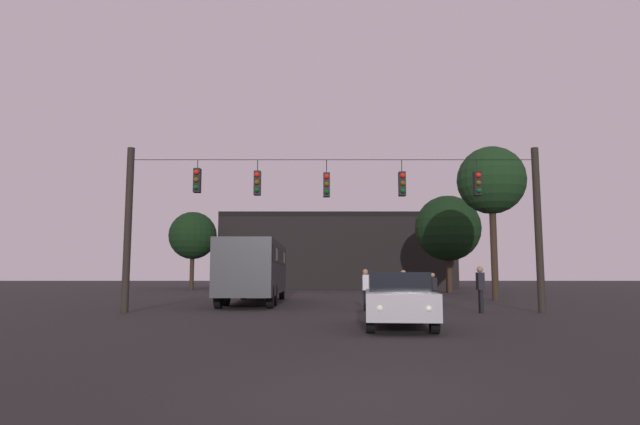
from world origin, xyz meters
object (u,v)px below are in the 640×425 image
car_near_right (401,299)px  pedestrian_trailing (436,288)px  pedestrian_crossing_right (406,288)px  pedestrian_crossing_center (368,287)px  city_bus (258,266)px  pedestrian_near_bus (380,288)px  tree_right_far (450,228)px  tree_behind_building (494,181)px  pedestrian_crossing_left (483,286)px  tree_left_silhouette (196,236)px

car_near_right → pedestrian_trailing: (2.80, 8.72, 0.05)m
pedestrian_crossing_right → pedestrian_crossing_center: bearing=167.9°
city_bus → pedestrian_trailing: bearing=-23.3°
city_bus → pedestrian_crossing_right: city_bus is taller
pedestrian_crossing_right → pedestrian_trailing: bearing=55.6°
pedestrian_near_bus → tree_right_far: (7.85, 19.63, 4.25)m
city_bus → tree_behind_building: (13.12, 2.81, 4.90)m
pedestrian_near_bus → car_near_right: bearing=-91.9°
city_bus → pedestrian_near_bus: 7.18m
pedestrian_crossing_right → pedestrian_trailing: 2.96m
city_bus → tree_behind_building: tree_behind_building is taller
pedestrian_crossing_right → tree_behind_building: 12.43m
tree_behind_building → car_near_right: bearing=-116.9°
pedestrian_crossing_right → tree_right_far: (6.99, 21.43, 4.20)m
pedestrian_crossing_left → tree_left_silhouette: bearing=121.1°
pedestrian_crossing_left → pedestrian_trailing: (-1.11, 3.32, -0.16)m
pedestrian_near_bus → pedestrian_trailing: pedestrian_near_bus is taller
tree_behind_building → pedestrian_crossing_right: bearing=-126.5°
pedestrian_trailing → pedestrian_crossing_center: bearing=-146.1°
pedestrian_crossing_left → pedestrian_near_bus: pedestrian_crossing_left is taller
tree_left_silhouette → tree_right_far: size_ratio=0.95×
city_bus → car_near_right: city_bus is taller
pedestrian_near_bus → pedestrian_trailing: bearing=14.0°
car_near_right → tree_behind_building: bearing=63.1°
car_near_right → pedestrian_crossing_left: bearing=54.1°
car_near_right → tree_right_far: (8.12, 27.71, 4.32)m
pedestrian_crossing_right → tree_left_silhouette: tree_left_silhouette is taller
pedestrian_crossing_right → tree_left_silhouette: 33.38m
city_bus → pedestrian_crossing_center: 7.71m
car_near_right → pedestrian_crossing_center: 6.61m
city_bus → pedestrian_crossing_left: (9.38, -6.89, -0.86)m
pedestrian_crossing_center → pedestrian_near_bus: bearing=67.3°
pedestrian_crossing_center → car_near_right: bearing=-86.9°
pedestrian_crossing_center → tree_left_silhouette: bearing=115.7°
tree_left_silhouette → pedestrian_trailing: bearing=-57.5°
pedestrian_crossing_left → pedestrian_crossing_right: pedestrian_crossing_left is taller
tree_right_far → pedestrian_near_bus: bearing=-111.8°
car_near_right → tree_right_far: tree_right_far is taller
pedestrian_crossing_right → pedestrian_near_bus: 2.00m
car_near_right → pedestrian_crossing_center: bearing=93.1°
pedestrian_crossing_center → pedestrian_near_bus: 1.62m
tree_left_silhouette → pedestrian_crossing_left: bearing=-58.9°
car_near_right → pedestrian_crossing_center: (-0.35, 6.60, 0.15)m
pedestrian_near_bus → pedestrian_crossing_left: bearing=-36.5°
city_bus → car_near_right: (5.47, -12.29, -1.07)m
city_bus → tree_left_silhouette: size_ratio=1.50×
city_bus → tree_left_silhouette: (-8.84, 23.30, 3.23)m
pedestrian_crossing_left → pedestrian_crossing_center: 4.43m
city_bus → tree_behind_building: bearing=12.1°
car_near_right → pedestrian_crossing_center: size_ratio=2.67×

